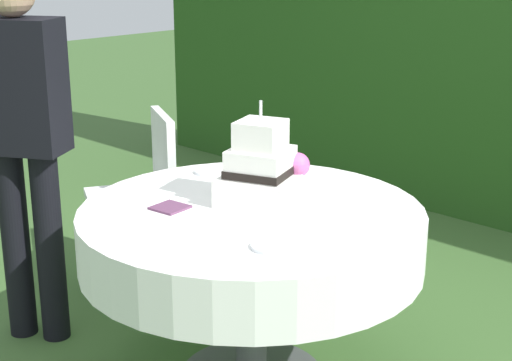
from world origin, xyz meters
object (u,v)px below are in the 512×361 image
Objects in this scene: serving_plate_near at (207,172)px; serving_plate_far at (239,179)px; serving_plate_left at (273,246)px; cake_table at (251,237)px; napkin_stack at (170,207)px; garden_chair at (145,184)px; standing_person at (23,133)px; wedding_cake at (262,171)px.

serving_plate_near and serving_plate_far have the same top height.
serving_plate_left is (0.79, -0.44, 0.00)m from serving_plate_near.
napkin_stack is at bearing -136.47° from cake_table.
garden_chair is at bearing 175.72° from serving_plate_far.
garden_chair is 0.78m from standing_person.
cake_table is 1.07m from standing_person.
serving_plate_near is 0.13× the size of garden_chair.
garden_chair is (-0.78, 0.49, -0.19)m from napkin_stack.
cake_table is at bearing 144.27° from serving_plate_left.
serving_plate_near is at bearing -173.56° from serving_plate_far.
wedding_cake is 2.75× the size of serving_plate_left.
serving_plate_far is (-0.29, 0.23, 0.12)m from cake_table.
garden_chair is 0.56× the size of standing_person.
standing_person is (-0.92, -0.48, 0.08)m from wedding_cake.
serving_plate_far is at bearing 99.20° from napkin_stack.
cake_table is at bearing -37.50° from serving_plate_far.
wedding_cake is 0.33m from serving_plate_far.
cake_table is 1.05m from garden_chair.
wedding_cake is at bearing -15.26° from serving_plate_near.
serving_plate_left is 0.16× the size of garden_chair.
cake_table is 0.82× the size of standing_person.
serving_plate_near and serving_plate_left have the same top height.
serving_plate_left is at bearing -2.18° from napkin_stack.
napkin_stack is at bearing 177.82° from serving_plate_left.
standing_person is at bearing -84.57° from garden_chair.
serving_plate_near is 0.17m from serving_plate_far.
standing_person is (-0.72, -0.18, 0.20)m from napkin_stack.
cake_table is at bearing 43.53° from napkin_stack.
serving_plate_near is at bearing 120.21° from napkin_stack.
napkin_stack is (0.07, -0.44, -0.00)m from serving_plate_far.
napkin_stack is at bearing 14.07° from standing_person.
garden_chair is at bearing 168.85° from wedding_cake.
napkin_stack is (-0.22, -0.21, 0.12)m from cake_table.
standing_person is (0.06, -0.67, 0.39)m from garden_chair.
serving_plate_far reaches higher than napkin_stack.
serving_plate_far is at bearing 43.61° from standing_person.
serving_plate_far is 0.14× the size of garden_chair.
wedding_cake reaches higher than serving_plate_far.
serving_plate_near is 0.94× the size of serving_plate_far.
serving_plate_near is 0.79m from standing_person.
standing_person reaches higher than wedding_cake.
serving_plate_left is at bearing -29.05° from serving_plate_near.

